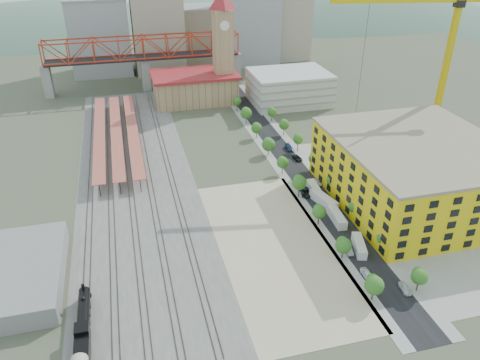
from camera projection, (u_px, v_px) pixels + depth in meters
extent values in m
plane|color=#474C38|center=(256.00, 185.00, 146.47)|extent=(400.00, 400.00, 0.00)
cube|color=#605E59|center=(135.00, 173.00, 153.37)|extent=(36.00, 165.00, 0.06)
cube|color=tan|center=(275.00, 246.00, 118.92)|extent=(28.00, 67.00, 0.06)
cube|color=black|center=(288.00, 159.00, 162.65)|extent=(12.00, 170.00, 0.06)
cube|color=gray|center=(273.00, 161.00, 161.45)|extent=(3.00, 170.00, 0.04)
cube|color=gray|center=(302.00, 157.00, 163.86)|extent=(3.00, 170.00, 0.04)
cube|color=gray|center=(419.00, 199.00, 139.39)|extent=(50.00, 90.00, 0.06)
cube|color=#382B23|center=(89.00, 178.00, 150.09)|extent=(0.12, 160.00, 0.18)
cube|color=#382B23|center=(93.00, 178.00, 150.40)|extent=(0.12, 160.00, 0.18)
cube|color=#382B23|center=(108.00, 176.00, 151.40)|extent=(0.12, 160.00, 0.18)
cube|color=#382B23|center=(113.00, 176.00, 151.72)|extent=(0.12, 160.00, 0.18)
cube|color=#382B23|center=(127.00, 174.00, 152.72)|extent=(0.12, 160.00, 0.18)
cube|color=#382B23|center=(131.00, 173.00, 153.03)|extent=(0.12, 160.00, 0.18)
cube|color=#382B23|center=(146.00, 172.00, 154.03)|extent=(0.12, 160.00, 0.18)
cube|color=#382B23|center=(150.00, 171.00, 154.35)|extent=(0.12, 160.00, 0.18)
cube|color=#382B23|center=(167.00, 169.00, 155.57)|extent=(0.12, 160.00, 0.18)
cube|color=#382B23|center=(171.00, 169.00, 155.88)|extent=(0.12, 160.00, 0.18)
cube|color=#BA5147|center=(99.00, 133.00, 172.31)|extent=(4.00, 80.00, 0.25)
cylinder|color=black|center=(100.00, 138.00, 173.28)|extent=(0.24, 0.24, 4.00)
cube|color=#BA5147|center=(116.00, 132.00, 173.62)|extent=(4.00, 80.00, 0.25)
cylinder|color=black|center=(117.00, 136.00, 174.59)|extent=(0.24, 0.24, 4.00)
cube|color=#BA5147|center=(133.00, 130.00, 174.94)|extent=(4.00, 80.00, 0.25)
cylinder|color=black|center=(133.00, 135.00, 175.91)|extent=(0.24, 0.24, 4.00)
cube|color=tan|center=(195.00, 88.00, 211.86)|extent=(36.00, 22.00, 12.00)
cube|color=maroon|center=(194.00, 74.00, 208.70)|extent=(38.00, 24.00, 1.20)
cube|color=tan|center=(223.00, 57.00, 206.21)|extent=(8.00, 8.00, 40.00)
cylinder|color=white|center=(225.00, 26.00, 195.95)|extent=(4.00, 0.30, 4.00)
cube|color=silver|center=(289.00, 87.00, 210.20)|extent=(34.00, 26.00, 14.00)
cube|color=gray|center=(48.00, 81.00, 216.35)|extent=(4.00, 6.00, 15.00)
cube|color=gray|center=(236.00, 68.00, 236.07)|extent=(4.00, 6.00, 15.00)
cube|color=gray|center=(146.00, 74.00, 226.21)|extent=(4.00, 6.00, 15.00)
cube|color=black|center=(144.00, 58.00, 222.32)|extent=(90.00, 9.00, 1.00)
cube|color=yellow|center=(416.00, 173.00, 134.37)|extent=(44.00, 50.00, 18.00)
cube|color=gray|center=(422.00, 143.00, 129.81)|extent=(44.60, 50.60, 0.80)
cube|color=gray|center=(12.00, 276.00, 105.40)|extent=(22.00, 32.00, 5.00)
cube|color=#9EA0A3|center=(100.00, 37.00, 245.86)|extent=(30.00, 25.00, 38.00)
cube|color=#B2A58C|center=(157.00, 22.00, 244.81)|extent=(26.00, 22.00, 52.00)
cube|color=gray|center=(203.00, 35.00, 268.76)|extent=(24.00, 24.00, 30.00)
cube|color=#9EA0A3|center=(252.00, 9.00, 258.71)|extent=(28.00, 22.00, 60.00)
cube|color=#B2A58C|center=(289.00, 20.00, 272.09)|extent=(22.00, 20.00, 44.00)
cube|color=brown|center=(177.00, 36.00, 275.13)|extent=(20.00, 20.00, 26.00)
ellipsoid|color=#4C6B59|center=(72.00, 117.00, 381.99)|extent=(396.00, 216.00, 180.00)
ellipsoid|color=#4C6B59|center=(216.00, 130.00, 419.94)|extent=(484.00, 264.00, 220.00)
ellipsoid|color=#4C6B59|center=(341.00, 96.00, 435.56)|extent=(418.00, 228.00, 190.00)
cylinder|color=black|center=(84.00, 310.00, 96.24)|extent=(2.47, 11.86, 2.47)
cube|color=black|center=(82.00, 333.00, 90.71)|extent=(2.77, 2.97, 3.16)
cylinder|color=black|center=(83.00, 287.00, 99.56)|extent=(0.69, 0.69, 1.58)
sphere|color=black|center=(83.00, 299.00, 97.29)|extent=(0.99, 0.99, 0.99)
cone|color=black|center=(86.00, 293.00, 102.65)|extent=(2.57, 1.58, 2.57)
cube|color=black|center=(82.00, 353.00, 87.23)|extent=(2.77, 5.93, 2.77)
cube|color=gold|center=(442.00, 83.00, 158.74)|extent=(1.73, 1.73, 48.78)
cube|color=black|center=(459.00, 4.00, 146.37)|extent=(2.71, 2.71, 2.17)
cube|color=gold|center=(396.00, 1.00, 144.38)|extent=(40.80, 8.33, 1.30)
cube|color=gold|center=(480.00, 0.00, 146.31)|extent=(13.04, 3.51, 1.30)
cube|color=silver|center=(359.00, 246.00, 117.17)|extent=(4.68, 9.12, 2.41)
cube|color=silver|center=(337.00, 217.00, 128.27)|extent=(3.14, 9.64, 2.60)
cube|color=silver|center=(323.00, 200.00, 135.95)|extent=(5.20, 10.63, 2.81)
cube|color=silver|center=(314.00, 189.00, 141.86)|extent=(3.08, 9.10, 2.45)
imported|color=white|center=(367.00, 274.00, 108.31)|extent=(1.96, 4.61, 1.55)
imported|color=#9E9FA4|center=(348.00, 250.00, 116.58)|extent=(2.17, 4.63, 1.47)
imported|color=black|center=(305.00, 192.00, 141.13)|extent=(3.51, 6.10, 1.60)
imported|color=#1A2F4C|center=(269.00, 143.00, 172.14)|extent=(3.02, 5.57, 1.53)
imported|color=silver|center=(405.00, 288.00, 104.30)|extent=(2.20, 4.40, 1.44)
imported|color=#98989D|center=(317.00, 182.00, 146.77)|extent=(1.61, 4.05, 1.31)
imported|color=black|center=(297.00, 158.00, 161.75)|extent=(2.75, 4.91, 1.30)
imported|color=navy|center=(289.00, 148.00, 168.84)|extent=(2.55, 5.57, 1.58)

